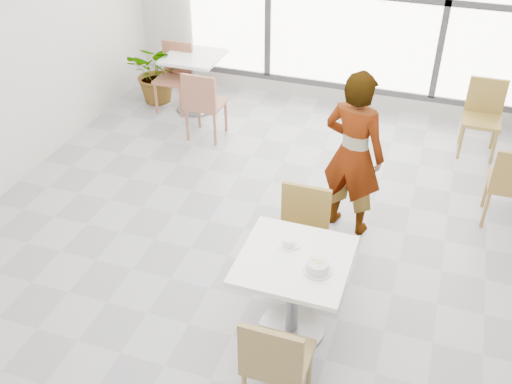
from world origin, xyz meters
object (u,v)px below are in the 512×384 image
(main_table, at_px, (294,281))
(bg_chair_right_far, at_px, (483,112))
(bg_chair_left_far, at_px, (175,72))
(plant_left, at_px, (158,73))
(chair_near, at_px, (275,359))
(person, at_px, (353,154))
(chair_far, at_px, (302,230))
(bg_table_left, at_px, (194,75))
(coffee_cup, at_px, (288,243))
(oatmeal_bowl, at_px, (318,266))
(bg_chair_left_near, at_px, (203,102))

(main_table, height_order, bg_chair_right_far, bg_chair_right_far)
(bg_chair_right_far, bearing_deg, bg_chair_left_far, -178.71)
(bg_chair_right_far, height_order, plant_left, bg_chair_right_far)
(main_table, height_order, chair_near, chair_near)
(chair_near, height_order, person, person)
(chair_far, bearing_deg, bg_table_left, 128.79)
(chair_far, distance_m, plant_left, 3.89)
(person, height_order, bg_table_left, person)
(coffee_cup, height_order, person, person)
(chair_far, xyz_separation_m, coffee_cup, (0.03, -0.54, 0.28))
(chair_far, relative_size, coffee_cup, 5.47)
(chair_far, relative_size, bg_table_left, 1.16)
(chair_near, distance_m, chair_far, 1.38)
(main_table, distance_m, coffee_cup, 0.29)
(coffee_cup, height_order, bg_chair_left_far, bg_chair_left_far)
(bg_chair_left_far, relative_size, bg_chair_right_far, 1.00)
(bg_chair_right_far, bearing_deg, person, -120.78)
(bg_chair_left_far, bearing_deg, oatmeal_bowl, -51.29)
(coffee_cup, distance_m, bg_chair_left_near, 3.09)
(oatmeal_bowl, xyz_separation_m, bg_chair_left_far, (-2.73, 3.41, -0.29))
(chair_near, bearing_deg, bg_table_left, -59.84)
(main_table, height_order, bg_chair_left_far, bg_chair_left_far)
(oatmeal_bowl, relative_size, person, 0.13)
(chair_near, relative_size, coffee_cup, 5.47)
(chair_far, bearing_deg, person, 73.55)
(bg_chair_left_near, bearing_deg, bg_chair_right_far, -165.93)
(bg_chair_left_far, height_order, bg_chair_right_far, same)
(chair_near, xyz_separation_m, plant_left, (-2.93, 4.14, -0.09))
(chair_near, relative_size, bg_chair_right_far, 1.00)
(chair_near, distance_m, oatmeal_bowl, 0.71)
(main_table, relative_size, plant_left, 0.97)
(bg_table_left, bearing_deg, coffee_cup, -55.78)
(chair_near, height_order, coffee_cup, chair_near)
(main_table, bearing_deg, coffee_cup, 127.18)
(main_table, height_order, plant_left, plant_left)
(bg_chair_right_far, bearing_deg, plant_left, -179.99)
(bg_table_left, xyz_separation_m, plant_left, (-0.56, 0.06, -0.07))
(chair_far, height_order, coffee_cup, chair_far)
(bg_table_left, distance_m, bg_chair_right_far, 3.57)
(coffee_cup, xyz_separation_m, bg_chair_left_far, (-2.46, 3.22, -0.28))
(chair_near, xyz_separation_m, bg_chair_right_far, (1.20, 4.14, 0.00))
(plant_left, bearing_deg, main_table, -50.19)
(oatmeal_bowl, height_order, bg_chair_left_far, bg_chair_left_far)
(main_table, xyz_separation_m, chair_near, (0.08, -0.72, -0.02))
(chair_near, height_order, oatmeal_bowl, chair_near)
(main_table, relative_size, bg_chair_left_far, 0.92)
(plant_left, bearing_deg, bg_chair_right_far, 0.01)
(bg_chair_left_far, bearing_deg, bg_chair_left_near, -45.54)
(bg_chair_right_far, bearing_deg, oatmeal_bowl, -107.39)
(chair_near, relative_size, plant_left, 1.05)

